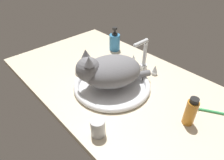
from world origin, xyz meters
TOP-DOWN VIEW (x-y plane):
  - countertop at (0.00, 0.00)cm, footprint 121.69×69.49cm
  - sink_basin at (2.18, -4.90)cm, footprint 37.05×37.05cm
  - faucet at (2.18, 17.81)cm, footprint 18.27×11.41cm
  - cat at (1.19, -6.97)cm, footprint 29.93×34.99cm
  - amber_bottle at (38.80, 1.35)cm, footprint 4.33×4.33cm
  - soap_pump_bottle at (-25.04, 22.58)cm, footprint 6.61×6.61cm
  - metal_jar at (19.33, -27.70)cm, footprint 5.50×5.50cm
  - toothbrush at (42.83, 13.79)cm, footprint 14.61×9.14cm

SIDE VIEW (x-z plane):
  - countertop at x=0.00cm, z-range 0.00..3.00cm
  - toothbrush at x=42.83cm, z-range 2.78..4.48cm
  - sink_basin at x=2.18cm, z-range 2.84..5.42cm
  - metal_jar at x=19.33cm, z-range 3.02..10.30cm
  - soap_pump_bottle at x=-25.04cm, z-range 1.10..16.03cm
  - amber_bottle at x=38.80cm, z-range 2.64..15.10cm
  - faucet at x=2.18cm, z-range 1.06..19.12cm
  - cat at x=1.19cm, z-range 3.80..21.49cm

